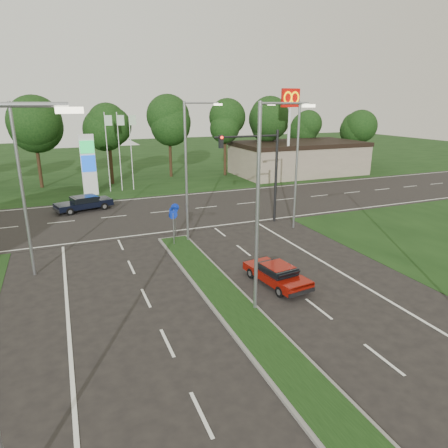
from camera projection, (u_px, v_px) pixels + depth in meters
name	position (u px, v px, depth m)	size (l,w,h in m)	color
ground	(319.00, 405.00, 12.31)	(160.00, 160.00, 0.00)	black
verge_far	(106.00, 163.00, 60.95)	(160.00, 50.00, 0.02)	black
cross_road	(150.00, 213.00, 33.54)	(160.00, 12.00, 0.02)	black
median_kerb	(260.00, 336.00, 15.83)	(2.00, 26.00, 0.12)	slate
commercial_building	(298.00, 158.00, 51.56)	(16.00, 9.00, 4.00)	gray
streetlight_median_near	(262.00, 200.00, 16.50)	(2.53, 0.22, 9.00)	gray
streetlight_median_far	(189.00, 166.00, 25.34)	(2.53, 0.22, 9.00)	gray
streetlight_left_far	(25.00, 182.00, 20.19)	(2.53, 0.22, 9.00)	gray
streetlight_right_far	(294.00, 159.00, 28.18)	(2.53, 0.22, 9.00)	gray
traffic_signal	(261.00, 163.00, 29.48)	(5.10, 0.42, 7.00)	black
median_signs	(174.00, 217.00, 26.31)	(1.16, 1.76, 2.38)	gray
gas_pylon	(91.00, 163.00, 39.23)	(5.80, 1.26, 8.00)	silver
mcdonalds_sign	(290.00, 111.00, 44.79)	(2.20, 0.47, 10.40)	silver
treeline_far	(118.00, 121.00, 45.66)	(6.00, 6.00, 9.90)	black
red_sedan	(277.00, 274.00, 20.30)	(2.08, 4.07, 1.07)	maroon
navy_sedan	(84.00, 203.00, 34.14)	(4.90, 3.00, 1.26)	black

